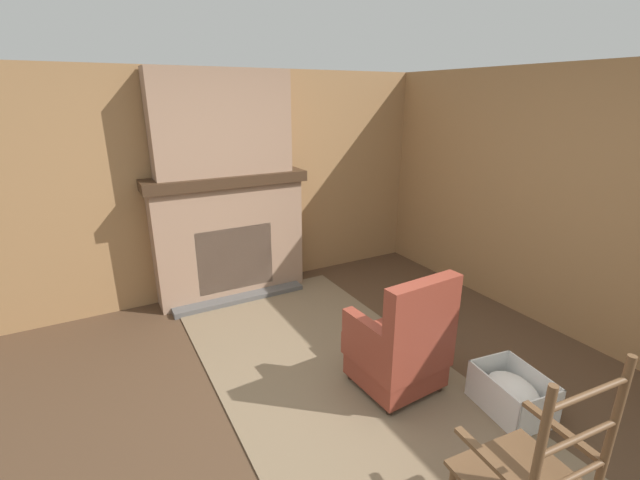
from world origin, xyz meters
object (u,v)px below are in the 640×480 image
laundry_basket (512,393)px  oil_lamp_vase (193,167)px  firewood_stack (414,305)px  armchair (400,347)px  storage_case (236,166)px

laundry_basket → oil_lamp_vase: size_ratio=1.95×
firewood_stack → oil_lamp_vase: oil_lamp_vase is taller
armchair → oil_lamp_vase: 2.67m
oil_lamp_vase → storage_case: 0.45m
armchair → firewood_stack: (-0.84, 0.88, -0.25)m
firewood_stack → laundry_basket: 1.46m
storage_case → laundry_basket: bearing=19.3°
oil_lamp_vase → storage_case: size_ratio=1.28×
armchair → laundry_basket: armchair is taller
laundry_basket → storage_case: bearing=-160.7°
firewood_stack → oil_lamp_vase: 2.65m
laundry_basket → storage_case: (-2.84, -0.99, 1.28)m
firewood_stack → storage_case: (-1.43, -1.33, 1.32)m
armchair → laundry_basket: (0.58, 0.54, -0.21)m
armchair → oil_lamp_vase: (-2.26, -0.90, 1.10)m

